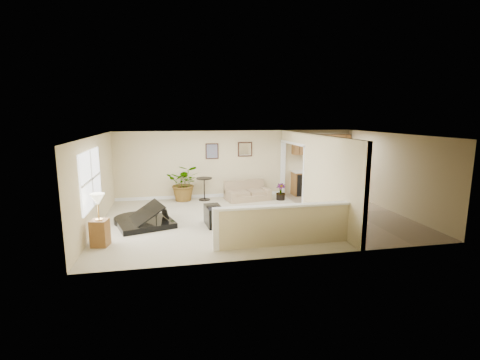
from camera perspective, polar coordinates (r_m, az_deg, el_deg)
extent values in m
plane|color=beige|center=(10.57, 2.57, -6.24)|extent=(9.00, 9.00, 0.00)
cube|color=beige|center=(13.18, -0.48, 2.68)|extent=(9.00, 0.04, 2.50)
cube|color=beige|center=(7.46, 8.12, -3.51)|extent=(9.00, 0.04, 2.50)
cube|color=beige|center=(10.20, -22.74, -0.44)|extent=(0.04, 6.00, 2.50)
cube|color=beige|center=(12.15, 23.71, 1.13)|extent=(0.04, 6.00, 2.50)
cube|color=silver|center=(10.14, 2.68, 7.42)|extent=(9.00, 6.00, 0.04)
cube|color=gray|center=(11.70, 17.79, -5.07)|extent=(2.70, 6.00, 0.01)
cube|color=beige|center=(9.77, 14.64, -0.42)|extent=(0.12, 3.60, 2.50)
cube|color=beige|center=(12.37, 8.87, 6.93)|extent=(0.12, 2.35, 0.40)
cube|color=beige|center=(8.36, 7.37, -7.48)|extent=(3.30, 0.12, 0.95)
cube|color=white|center=(8.22, 7.45, -4.23)|extent=(3.40, 0.22, 0.05)
cube|color=white|center=(8.00, -4.02, -8.06)|extent=(0.14, 0.14, 1.00)
cube|color=white|center=(9.69, -23.31, 0.17)|extent=(0.05, 2.15, 1.45)
cube|color=#331A12|center=(12.95, -4.61, 4.74)|extent=(0.48, 0.03, 0.58)
cube|color=#7C4F68|center=(12.93, -4.60, 4.73)|extent=(0.40, 0.01, 0.50)
cube|color=#331A12|center=(13.15, 0.83, 5.07)|extent=(0.55, 0.03, 0.55)
cube|color=white|center=(13.13, 0.84, 5.07)|extent=(0.46, 0.01, 0.46)
cube|color=brown|center=(14.01, 13.14, -0.44)|extent=(2.30, 0.60, 0.90)
cube|color=beige|center=(13.93, 13.22, 1.46)|extent=(2.36, 0.65, 0.04)
cube|color=black|center=(13.71, 10.09, -0.65)|extent=(0.60, 0.60, 0.84)
cube|color=brown|center=(13.92, 13.19, 5.72)|extent=(2.30, 0.35, 0.75)
cube|color=black|center=(9.96, -15.41, -3.09)|extent=(1.75, 1.62, 0.30)
cylinder|color=black|center=(10.50, -16.01, -2.42)|extent=(1.24, 1.24, 0.30)
cube|color=white|center=(9.94, -10.46, -3.15)|extent=(0.51, 1.02, 0.02)
cube|color=black|center=(10.01, -16.01, -1.48)|extent=(1.43, 1.44, 0.67)
cube|color=black|center=(9.83, -4.35, -5.88)|extent=(0.50, 0.87, 0.55)
cube|color=tan|center=(12.75, 1.24, -2.29)|extent=(1.70, 1.14, 0.44)
cube|color=tan|center=(12.99, 0.93, -0.04)|extent=(1.58, 0.48, 0.46)
cube|color=tan|center=(12.56, -1.82, -1.08)|extent=(0.34, 0.91, 0.17)
cube|color=tan|center=(12.85, 4.25, -0.84)|extent=(0.34, 0.91, 0.17)
cylinder|color=black|center=(12.82, -5.84, -3.21)|extent=(0.41, 0.41, 0.03)
cylinder|color=black|center=(12.73, -5.88, -1.49)|extent=(0.04, 0.04, 0.80)
cylinder|color=black|center=(12.66, -5.91, 0.27)|extent=(0.57, 0.57, 0.03)
cylinder|color=black|center=(12.81, -9.03, -2.77)|extent=(0.38, 0.38, 0.26)
imported|color=#1B4615|center=(12.70, -9.09, -0.45)|extent=(1.35, 1.22, 1.32)
cylinder|color=black|center=(12.85, 6.67, -2.76)|extent=(0.31, 0.31, 0.22)
imported|color=#1B4615|center=(12.81, 6.69, -1.92)|extent=(0.44, 0.44, 0.61)
cube|color=brown|center=(8.93, -21.99, -8.05)|extent=(0.44, 0.44, 0.64)
cylinder|color=gold|center=(8.83, -22.13, -6.01)|extent=(0.17, 0.17, 0.02)
cylinder|color=gold|center=(8.78, -22.23, -4.68)|extent=(0.03, 0.03, 0.43)
cone|color=#FBF2CD|center=(8.72, -22.35, -2.98)|extent=(0.34, 0.34, 0.28)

